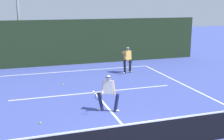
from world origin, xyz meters
TOP-DOWN VIEW (x-y plane):
  - court_line_baseline_far at (0.00, 10.99)m, footprint 10.00×0.10m
  - court_line_service at (0.00, 6.12)m, footprint 8.15×0.10m
  - court_line_centre at (0.00, 3.20)m, footprint 0.10×6.40m
  - tennis_net at (0.00, 0.00)m, footprint 10.96×0.09m
  - player_near at (-0.09, 3.50)m, footprint 1.09×0.78m
  - player_far at (3.02, 9.42)m, footprint 0.71×0.92m
  - tennis_ball at (-1.31, 7.94)m, footprint 0.07×0.07m
  - tennis_ball_extra at (-2.86, 3.06)m, footprint 0.07×0.07m
  - back_fence_windscreen at (0.00, 13.09)m, footprint 19.92×0.12m
  - light_pole at (-3.36, 14.30)m, footprint 0.55×0.44m

SIDE VIEW (x-z plane):
  - court_line_baseline_far at x=0.00m, z-range 0.00..0.01m
  - court_line_service at x=0.00m, z-range 0.00..0.01m
  - court_line_centre at x=0.00m, z-range 0.00..0.01m
  - tennis_ball at x=-1.31m, z-range 0.00..0.07m
  - tennis_ball_extra at x=-2.86m, z-range 0.00..0.07m
  - tennis_net at x=0.00m, z-range -0.04..1.06m
  - player_near at x=-0.09m, z-range 0.07..1.60m
  - player_far at x=3.02m, z-range 0.09..1.76m
  - back_fence_windscreen at x=0.00m, z-range 0.00..3.24m
  - light_pole at x=-3.36m, z-range 0.84..8.24m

